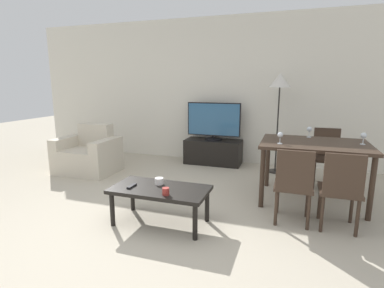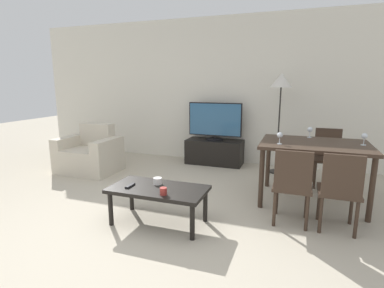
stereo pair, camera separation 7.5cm
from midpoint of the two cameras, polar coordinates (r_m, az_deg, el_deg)
name	(u,v)px [view 1 (the left image)]	position (r m, az deg, el deg)	size (l,w,h in m)	color
ground_plane	(122,240)	(3.16, -13.87, -17.29)	(18.00, 18.00, 0.00)	#B2A893
wall_back	(211,91)	(5.83, 3.35, 10.04)	(7.61, 0.06, 2.70)	silver
armchair	(89,155)	(5.43, -19.48, -2.01)	(0.96, 0.73, 0.80)	beige
tv_stand	(213,152)	(5.66, 3.68, -1.49)	(1.05, 0.45, 0.46)	black
tv	(214,121)	(5.55, 3.76, 4.32)	(1.00, 0.32, 0.69)	black
coffee_table	(160,192)	(3.27, -6.76, -9.08)	(1.04, 0.54, 0.41)	black
dining_table	(314,149)	(4.06, 21.75, -0.95)	(1.30, 0.93, 0.77)	#38281E
dining_chair_near	(294,183)	(3.36, 18.21, -7.03)	(0.40, 0.40, 0.84)	#38281E
dining_chair_far	(326,154)	(4.87, 23.79, -1.72)	(0.40, 0.40, 0.84)	#38281E
dining_chair_near_right	(341,187)	(3.40, 25.93, -7.46)	(0.40, 0.40, 0.84)	#38281E
floor_lamp	(280,86)	(5.14, 15.98, 10.61)	(0.36, 0.36, 1.66)	black
remote_primary	(132,186)	(3.32, -12.04, -7.84)	(0.04, 0.15, 0.02)	black
cup_white_near	(166,191)	(3.04, -5.74, -8.97)	(0.07, 0.07, 0.07)	maroon
cup_colored_far	(159,181)	(3.35, -6.91, -7.03)	(0.10, 0.10, 0.07)	white
wine_glass_left	(364,136)	(4.14, 29.44, 1.30)	(0.07, 0.07, 0.15)	silver
wine_glass_center	(309,130)	(4.38, 21.00, 2.53)	(0.07, 0.07, 0.15)	silver
wine_glass_right	(280,136)	(3.79, 15.91, 1.55)	(0.07, 0.07, 0.15)	silver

